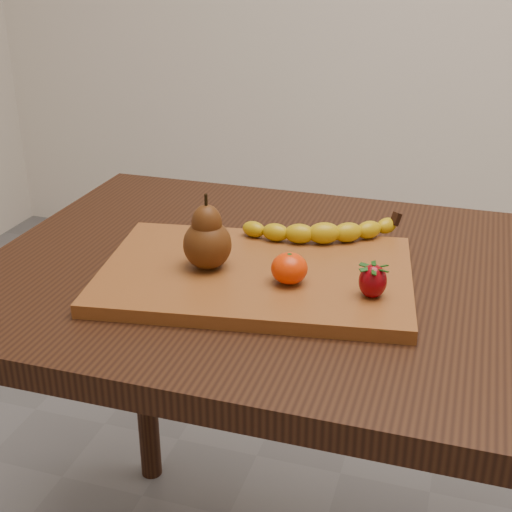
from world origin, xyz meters
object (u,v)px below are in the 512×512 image
(pear, at_px, (207,232))
(mandarin, at_px, (289,268))
(table, at_px, (307,327))
(cutting_board, at_px, (256,275))

(pear, relative_size, mandarin, 2.14)
(table, distance_m, pear, 0.23)
(table, xyz_separation_m, pear, (-0.14, -0.07, 0.17))
(cutting_board, height_order, pear, pear)
(cutting_board, xyz_separation_m, pear, (-0.07, -0.02, 0.07))
(table, height_order, cutting_board, cutting_board)
(table, relative_size, mandarin, 19.34)
(table, height_order, mandarin, mandarin)
(cutting_board, distance_m, pear, 0.10)
(pear, bearing_deg, table, 27.41)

